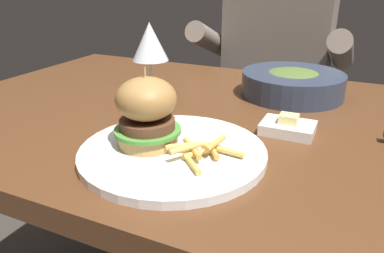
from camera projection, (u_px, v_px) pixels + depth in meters
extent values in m
cube|color=#56331C|center=(227.00, 126.00, 0.77)|extent=(1.31, 0.79, 0.04)
cylinder|color=#56331C|center=(107.00, 160.00, 1.43)|extent=(0.06, 0.06, 0.70)
cylinder|color=white|center=(173.00, 152.00, 0.60)|extent=(0.30, 0.30, 0.01)
cylinder|color=tan|center=(148.00, 138.00, 0.61)|extent=(0.10, 0.10, 0.02)
cylinder|color=#4C9338|center=(148.00, 130.00, 0.60)|extent=(0.11, 0.11, 0.01)
cylinder|color=brown|center=(147.00, 124.00, 0.60)|extent=(0.09, 0.09, 0.02)
ellipsoid|color=#A97A41|center=(146.00, 99.00, 0.58)|extent=(0.10, 0.10, 0.07)
cylinder|color=#CCB78C|center=(145.00, 83.00, 0.57)|extent=(0.00, 0.00, 0.05)
cylinder|color=#E0B251|center=(192.00, 164.00, 0.54)|extent=(0.05, 0.05, 0.01)
cylinder|color=#EABC5B|center=(223.00, 150.00, 0.58)|extent=(0.07, 0.02, 0.01)
cylinder|color=gold|center=(213.00, 151.00, 0.57)|extent=(0.03, 0.04, 0.01)
cylinder|color=gold|center=(192.00, 148.00, 0.57)|extent=(0.05, 0.05, 0.01)
cylinder|color=#EABC5B|center=(198.00, 153.00, 0.57)|extent=(0.04, 0.05, 0.01)
cylinder|color=#EABC5B|center=(185.00, 146.00, 0.58)|extent=(0.05, 0.04, 0.01)
cylinder|color=#EABC5B|center=(186.00, 148.00, 0.55)|extent=(0.04, 0.05, 0.01)
cylinder|color=gold|center=(215.00, 143.00, 0.57)|extent=(0.02, 0.05, 0.01)
cylinder|color=silver|center=(152.00, 99.00, 0.87)|extent=(0.06, 0.06, 0.00)
cylinder|color=silver|center=(151.00, 79.00, 0.85)|extent=(0.01, 0.01, 0.09)
cone|color=silver|center=(150.00, 41.00, 0.82)|extent=(0.08, 0.08, 0.08)
cube|color=white|center=(288.00, 128.00, 0.68)|extent=(0.09, 0.07, 0.02)
cube|color=#F4E58C|center=(289.00, 119.00, 0.68)|extent=(0.03, 0.03, 0.02)
cylinder|color=#2D384C|center=(292.00, 84.00, 0.89)|extent=(0.24, 0.24, 0.06)
ellipsoid|color=#4C662D|center=(293.00, 75.00, 0.88)|extent=(0.13, 0.13, 0.02)
cube|color=#282833|center=(267.00, 177.00, 1.55)|extent=(0.30, 0.22, 0.46)
cube|color=#72665B|center=(277.00, 59.00, 1.36)|extent=(0.36, 0.20, 0.52)
cylinder|color=#72665B|center=(213.00, 42.00, 1.36)|extent=(0.07, 0.34, 0.18)
cylinder|color=#72665B|center=(342.00, 52.00, 1.18)|extent=(0.07, 0.34, 0.18)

